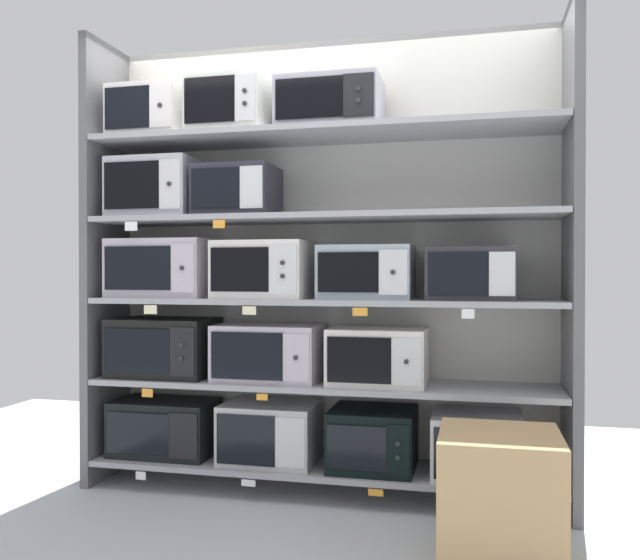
{
  "coord_description": "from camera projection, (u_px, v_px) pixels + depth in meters",
  "views": [
    {
      "loc": [
        0.82,
        -3.5,
        1.2
      ],
      "look_at": [
        0.0,
        0.0,
        1.16
      ],
      "focal_mm": 37.31,
      "sensor_mm": 36.0,
      "label": 1
    }
  ],
  "objects": [
    {
      "name": "price_tag_2",
      "position": [
        376.0,
        493.0,
        3.3
      ],
      "size": [
        0.08,
        0.0,
        0.03
      ],
      "primitive_type": "cube",
      "color": "orange"
    },
    {
      "name": "upright_right",
      "position": [
        572.0,
        259.0,
        3.3
      ],
      "size": [
        0.05,
        0.47,
        2.53
      ],
      "primitive_type": "cube",
      "color": "#5B5B5E",
      "rests_on": "ground"
    },
    {
      "name": "price_tag_3",
      "position": [
        467.0,
        501.0,
        3.2
      ],
      "size": [
        0.08,
        0.0,
        0.04
      ],
      "primitive_type": "cube",
      "color": "white"
    },
    {
      "name": "upright_left",
      "position": [
        106.0,
        261.0,
        3.89
      ],
      "size": [
        0.05,
        0.47,
        2.53
      ],
      "primitive_type": "cube",
      "color": "#5B5B5E",
      "rests_on": "ground"
    },
    {
      "name": "price_tag_4",
      "position": [
        147.0,
        393.0,
        3.58
      ],
      "size": [
        0.06,
        0.0,
        0.04
      ],
      "primitive_type": "cube",
      "color": "orange"
    },
    {
      "name": "price_tag_10",
      "position": [
        131.0,
        226.0,
        3.59
      ],
      "size": [
        0.07,
        0.0,
        0.05
      ],
      "primitive_type": "cube",
      "color": "white"
    },
    {
      "name": "price_tag_9",
      "position": [
        468.0,
        314.0,
        3.19
      ],
      "size": [
        0.06,
        0.0,
        0.05
      ],
      "primitive_type": "cube",
      "color": "white"
    },
    {
      "name": "microwave_14",
      "position": [
        233.0,
        109.0,
        3.69
      ],
      "size": [
        0.42,
        0.44,
        0.3
      ],
      "color": "silver",
      "rests_on": "shelf_4"
    },
    {
      "name": "microwave_6",
      "position": [
        378.0,
        356.0,
        3.52
      ],
      "size": [
        0.51,
        0.39,
        0.3
      ],
      "color": "silver",
      "rests_on": "shelf_1"
    },
    {
      "name": "microwave_11",
      "position": [
        157.0,
        189.0,
        3.8
      ],
      "size": [
        0.48,
        0.39,
        0.34
      ],
      "color": "#B4B5BE",
      "rests_on": "shelf_3"
    },
    {
      "name": "price_tag_7",
      "position": [
        249.0,
        311.0,
        3.44
      ],
      "size": [
        0.07,
        0.0,
        0.04
      ],
      "primitive_type": "cube",
      "color": "beige"
    },
    {
      "name": "price_tag_1",
      "position": [
        248.0,
        483.0,
        3.45
      ],
      "size": [
        0.08,
        0.0,
        0.03
      ],
      "primitive_type": "cube",
      "color": "white"
    },
    {
      "name": "microwave_15",
      "position": [
        330.0,
        105.0,
        3.57
      ],
      "size": [
        0.55,
        0.37,
        0.27
      ],
      "color": "#A19DAC",
      "rests_on": "shelf_4"
    },
    {
      "name": "price_tag_5",
      "position": [
        262.0,
        397.0,
        3.43
      ],
      "size": [
        0.06,
        0.0,
        0.03
      ],
      "primitive_type": "cube",
      "color": "orange"
    },
    {
      "name": "microwave_5",
      "position": [
        269.0,
        352.0,
        3.66
      ],
      "size": [
        0.57,
        0.4,
        0.31
      ],
      "color": "#BEB0BF",
      "rests_on": "shelf_1"
    },
    {
      "name": "microwave_0",
      "position": [
        165.0,
        427.0,
        3.81
      ],
      "size": [
        0.57,
        0.36,
        0.31
      ],
      "color": "black",
      "rests_on": "shelf_0"
    },
    {
      "name": "microwave_8",
      "position": [
        265.0,
        270.0,
        3.66
      ],
      "size": [
        0.5,
        0.44,
        0.31
      ],
      "color": "silver",
      "rests_on": "shelf_2"
    },
    {
      "name": "shelf_4",
      "position": [
        320.0,
        134.0,
        3.59
      ],
      "size": [
        2.52,
        0.47,
        0.03
      ],
      "primitive_type": "cube",
      "color": "#99999E"
    },
    {
      "name": "microwave_9",
      "position": [
        367.0,
        272.0,
        3.53
      ],
      "size": [
        0.49,
        0.37,
        0.28
      ],
      "color": "#97A3AE",
      "rests_on": "shelf_2"
    },
    {
      "name": "shelf_1",
      "position": [
        320.0,
        384.0,
        3.6
      ],
      "size": [
        2.52,
        0.47,
        0.03
      ],
      "primitive_type": "cube",
      "color": "#99999E"
    },
    {
      "name": "price_tag_0",
      "position": [
        141.0,
        476.0,
        3.59
      ],
      "size": [
        0.06,
        0.0,
        0.04
      ],
      "primitive_type": "cube",
      "color": "white"
    },
    {
      "name": "back_panel",
      "position": [
        330.0,
        261.0,
        3.84
      ],
      "size": [
        2.72,
        0.04,
        2.53
      ],
      "primitive_type": "cube",
      "color": "beige",
      "rests_on": "ground"
    },
    {
      "name": "microwave_13",
      "position": [
        152.0,
        114.0,
        3.81
      ],
      "size": [
        0.42,
        0.36,
        0.29
      ],
      "color": "silver",
      "rests_on": "shelf_4"
    },
    {
      "name": "shipping_carton",
      "position": [
        500.0,
        500.0,
        2.7
      ],
      "size": [
        0.48,
        0.48,
        0.55
      ],
      "primitive_type": "cube",
      "color": "tan",
      "rests_on": "ground"
    },
    {
      "name": "microwave_7",
      "position": [
        164.0,
        268.0,
        3.8
      ],
      "size": [
        0.56,
        0.4,
        0.33
      ],
      "color": "#BEB0BE",
      "rests_on": "shelf_2"
    },
    {
      "name": "price_tag_6",
      "position": [
        150.0,
        310.0,
        3.57
      ],
      "size": [
        0.07,
        0.0,
        0.05
      ],
      "primitive_type": "cube",
      "color": "beige"
    },
    {
      "name": "shelf_3",
      "position": [
        320.0,
        218.0,
        3.59
      ],
      "size": [
        2.52,
        0.47,
        0.03
      ],
      "primitive_type": "cube",
      "color": "#99999E"
    },
    {
      "name": "shelf_0",
      "position": [
        320.0,
        467.0,
        3.61
      ],
      "size": [
        2.52,
        0.47,
        0.03
      ],
      "primitive_type": "cube",
      "color": "#99999E",
      "rests_on": "ground"
    },
    {
      "name": "microwave_4",
      "position": [
        164.0,
        347.0,
        3.8
      ],
      "size": [
        0.57,
        0.41,
        0.33
      ],
      "color": "black",
      "rests_on": "shelf_1"
    },
    {
      "name": "microwave_3",
      "position": [
        477.0,
        445.0,
        3.41
      ],
      "size": [
        0.45,
        0.43,
        0.31
      ],
      "color": "silver",
      "rests_on": "shelf_0"
    },
    {
      "name": "microwave_10",
      "position": [
        470.0,
        274.0,
        3.41
      ],
      "size": [
        0.44,
        0.37,
        0.27
      ],
      "color": "#302C31",
      "rests_on": "shelf_2"
    },
    {
      "name": "price_tag_11",
      "position": [
        219.0,
        224.0,
        3.47
      ],
      "size": [
        0.07,
        0.0,
        0.04
      ],
      "primitive_type": "cube",
      "color": "orange"
    },
    {
      "name": "microwave_12",
      "position": [
        237.0,
        192.0,
        3.69
      ],
      "size": [
        0.42,
        0.36,
        0.28
      ],
      "color": "#2B2935",
      "rests_on": "shelf_3"
    },
    {
      "name": "microwave_1",
      "position": [
        271.0,
        432.0,
        3.66
      ],
      "size": [
        0.51,
        0.4,
        0.32
      ],
      "color": "#B4B5B6",
      "rests_on": "shelf_0"
    },
    {
      "name": "price_tag_8",
      "position": [
        360.0,
        312.0,
        3.31
      ],
      "size": [
        0.08,
        0.0,
        0.04
      ],
      "primitive_type": "cube",
      "color": "orange"
    },
    {
      "name": "microwave_2",
      "position": [
        373.0,
        439.0,
        3.53
      ],
      "size": [
        0.45,
        0.42,
        0.32
      ],
      "color": "black",
      "rests_on": "shelf_0"
    },
    {
      "name": "shelf_2",
      "position": [
        320.0,
        301.0,
        3.6
      ],
      "size": [
        2.52,
        0.47,
        0.03
      ],
      "primitive_type": "cube",
      "color": "#99999E"
    }
  ]
}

